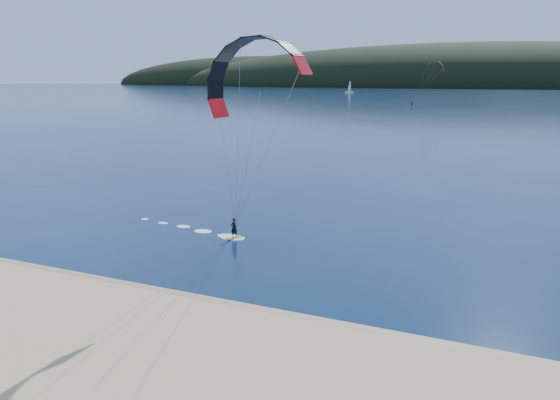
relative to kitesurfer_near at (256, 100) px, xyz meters
name	(u,v)px	position (x,y,z in m)	size (l,w,h in m)	color
ground	(166,348)	(0.75, -11.10, -10.77)	(1800.00, 1800.00, 0.00)	#061A32
wet_sand	(216,309)	(0.75, -6.60, -10.72)	(220.00, 2.50, 0.10)	#967657
headland	(509,87)	(1.38, 734.18, -10.77)	(1200.00, 310.00, 140.00)	black
kitesurfer_near	(256,100)	(0.00, 0.00, 0.00)	(19.29, 8.53, 14.30)	gold
kitesurfer_far	(434,71)	(-17.67, 196.70, 3.91)	(13.06, 5.95, 16.83)	gold
sailboat	(349,92)	(-109.40, 389.68, -10.03)	(7.15, 4.87, 10.02)	white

